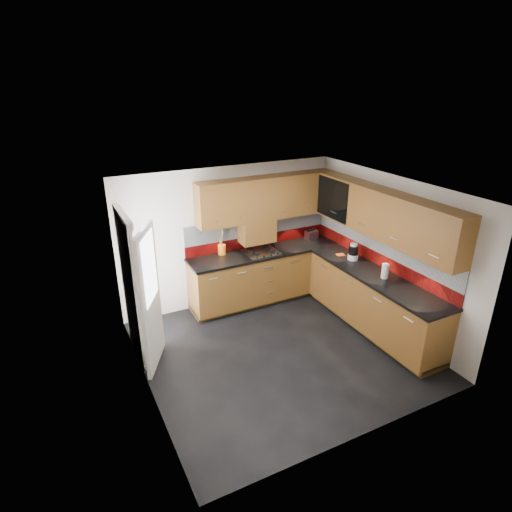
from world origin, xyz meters
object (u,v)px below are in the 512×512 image
gas_hob (261,252)px  utensil_pot (222,248)px  toaster (311,235)px  food_processor (353,252)px

gas_hob → utensil_pot: (-0.63, 0.24, 0.09)m
utensil_pot → gas_hob: bearing=-20.6°
toaster → utensil_pot: bearing=177.8°
gas_hob → food_processor: bearing=-38.2°
utensil_pot → food_processor: bearing=-32.8°
utensil_pot → toaster: size_ratio=1.94×
utensil_pot → toaster: utensil_pot is taller
gas_hob → toaster: size_ratio=2.30×
food_processor → utensil_pot: bearing=147.2°
utensil_pot → toaster: (1.76, -0.07, -0.02)m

